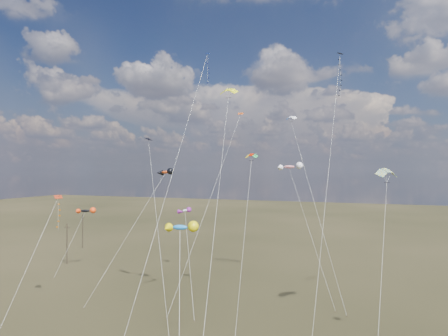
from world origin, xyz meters
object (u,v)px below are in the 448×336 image
(utility_pole_far, at_px, (83,231))
(diamond_black_high, at_px, (339,87))
(utility_pole_near, at_px, (67,243))
(parafoil_yellow, at_px, (228,91))
(novelty_black_orange, at_px, (85,211))

(utility_pole_far, distance_m, diamond_black_high, 68.74)
(utility_pole_near, xyz_separation_m, utility_pole_far, (-8.00, 14.00, 0.00))
(diamond_black_high, height_order, parafoil_yellow, diamond_black_high)
(utility_pole_far, height_order, parafoil_yellow, parafoil_yellow)
(parafoil_yellow, bearing_deg, utility_pole_near, 157.66)
(utility_pole_near, bearing_deg, diamond_black_high, -5.03)
(utility_pole_far, bearing_deg, novelty_black_orange, -48.74)
(utility_pole_far, xyz_separation_m, novelty_black_orange, (15.26, -17.39, 7.03))
(diamond_black_high, height_order, novelty_black_orange, diamond_black_high)
(parafoil_yellow, bearing_deg, diamond_black_high, 44.00)
(utility_pole_near, distance_m, diamond_black_high, 59.10)
(utility_pole_far, xyz_separation_m, diamond_black_high, (60.64, -18.64, 26.47))
(utility_pole_far, relative_size, parafoil_yellow, 0.27)
(diamond_black_high, bearing_deg, novelty_black_orange, 178.43)
(utility_pole_near, relative_size, parafoil_yellow, 0.27)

